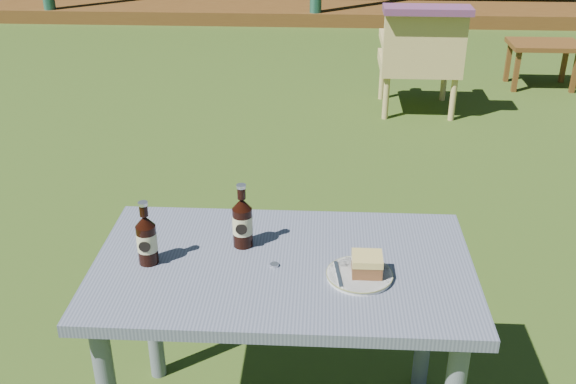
# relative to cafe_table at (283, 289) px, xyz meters

# --- Properties ---
(ground) EXTENTS (80.00, 80.00, 0.00)m
(ground) POSITION_rel_cafe_table_xyz_m (0.00, 1.60, -0.62)
(ground) COLOR #334916
(cafe_table) EXTENTS (1.20, 0.70, 0.72)m
(cafe_table) POSITION_rel_cafe_table_xyz_m (0.00, 0.00, 0.00)
(cafe_table) COLOR #555B6C
(cafe_table) RESTS_ON ground
(plate) EXTENTS (0.20, 0.20, 0.01)m
(plate) POSITION_rel_cafe_table_xyz_m (0.24, -0.07, 0.11)
(plate) COLOR silver
(plate) RESTS_ON cafe_table
(cake_slice) EXTENTS (0.09, 0.09, 0.06)m
(cake_slice) POSITION_rel_cafe_table_xyz_m (0.26, -0.06, 0.15)
(cake_slice) COLOR brown
(cake_slice) RESTS_ON plate
(fork) EXTENTS (0.03, 0.14, 0.00)m
(fork) POSITION_rel_cafe_table_xyz_m (0.17, -0.08, 0.12)
(fork) COLOR silver
(fork) RESTS_ON plate
(cola_bottle_near) EXTENTS (0.07, 0.07, 0.22)m
(cola_bottle_near) POSITION_rel_cafe_table_xyz_m (-0.14, 0.10, 0.19)
(cola_bottle_near) COLOR black
(cola_bottle_near) RESTS_ON cafe_table
(cola_bottle_far) EXTENTS (0.06, 0.07, 0.21)m
(cola_bottle_far) POSITION_rel_cafe_table_xyz_m (-0.42, -0.02, 0.19)
(cola_bottle_far) COLOR black
(cola_bottle_far) RESTS_ON cafe_table
(bottle_cap) EXTENTS (0.03, 0.03, 0.01)m
(bottle_cap) POSITION_rel_cafe_table_xyz_m (-0.03, -0.02, 0.11)
(bottle_cap) COLOR silver
(bottle_cap) RESTS_ON cafe_table
(armchair_left) EXTENTS (0.62, 0.58, 0.83)m
(armchair_left) POSITION_rel_cafe_table_xyz_m (0.86, 3.40, -0.15)
(armchair_left) COLOR tan
(armchair_left) RESTS_ON ground
(floral_throw) EXTENTS (0.65, 0.23, 0.05)m
(floral_throw) POSITION_rel_cafe_table_xyz_m (0.86, 3.24, 0.23)
(floral_throw) COLOR #5E3052
(floral_throw) RESTS_ON armchair_left
(side_table) EXTENTS (0.60, 0.40, 0.40)m
(side_table) POSITION_rel_cafe_table_xyz_m (2.03, 4.13, -0.28)
(side_table) COLOR #563314
(side_table) RESTS_ON ground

